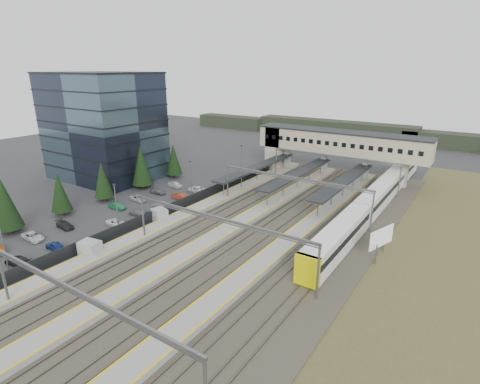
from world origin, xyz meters
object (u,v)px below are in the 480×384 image
Objects in this scene: relay_cabin_near at (90,249)px; train at (377,197)px; office_building at (104,126)px; footbridge at (328,144)px; relay_cabin_far at (160,215)px; billboard at (381,238)px.

relay_cabin_near is 0.05× the size of train.
footbridge is at bearing 34.47° from office_building.
relay_cabin_far is (30.54, -13.34, -11.05)m from office_building.
relay_cabin_near is (31.59, -27.82, -11.02)m from office_building.
office_building is 62.33m from train.
office_building is 53.18m from footbridge.
train is (16.30, -16.35, -5.71)m from footbridge.
train is at bearing 12.81° from office_building.
office_building is 66.28m from billboard.
office_building is at bearing 138.63° from relay_cabin_near.
footbridge is 23.78m from train.
footbridge reaches higher than relay_cabin_near.
office_building is 35.11m from relay_cabin_far.
relay_cabin_near is 1.04× the size of relay_cabin_far.
footbridge is 42.01m from billboard.
footbridge is at bearing 134.90° from train.
train is at bearing 105.64° from billboard.
relay_cabin_far is 0.05× the size of train.
relay_cabin_far is 0.07× the size of footbridge.
relay_cabin_far is at bearing 94.13° from relay_cabin_near.
billboard is at bearing -58.67° from footbridge.
footbridge reaches higher than train.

